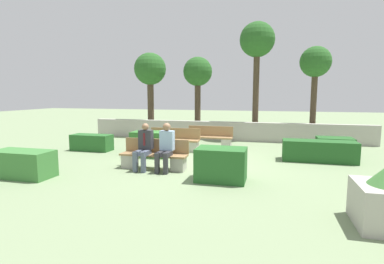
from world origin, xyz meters
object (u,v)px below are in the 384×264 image
object	(u,v)px
person_seated_man	(144,145)
person_seated_woman	(166,145)
tree_center_left	(198,74)
bench_front	(154,157)
tree_rightmost	(315,65)
tree_center_right	(257,44)
bench_right_side	(210,139)
tree_leftmost	(150,71)
bench_left_side	(174,142)

from	to	relation	value
person_seated_man	person_seated_woman	size ratio (longest dim) A/B	0.98
tree_center_left	person_seated_man	bearing A→B (deg)	-87.92
bench_front	tree_rightmost	bearing A→B (deg)	53.59
bench_front	tree_center_right	bearing A→B (deg)	69.58
bench_front	person_seated_woman	size ratio (longest dim) A/B	1.47
bench_right_side	tree_center_right	world-z (taller)	tree_center_right
bench_right_side	person_seated_man	xyz separation A→B (m)	(-1.06, -3.94, 0.39)
tree_leftmost	tree_rightmost	distance (m)	7.82
tree_center_right	tree_rightmost	xyz separation A→B (m)	(2.56, 0.22, -1.01)
person_seated_man	tree_leftmost	distance (m)	7.60
bench_left_side	tree_center_left	size ratio (longest dim) A/B	0.49
bench_left_side	bench_right_side	xyz separation A→B (m)	(1.16, 1.03, -0.01)
bench_right_side	person_seated_man	distance (m)	4.10
bench_right_side	tree_leftmost	distance (m)	5.41
person_seated_woman	tree_leftmost	world-z (taller)	tree_leftmost
tree_center_left	tree_center_right	distance (m)	3.28
bench_left_side	person_seated_woman	size ratio (longest dim) A/B	1.48
bench_left_side	person_seated_man	world-z (taller)	person_seated_man
person_seated_woman	bench_right_side	bearing A→B (deg)	83.83
tree_center_left	tree_rightmost	xyz separation A→B (m)	(5.50, -0.42, 0.27)
bench_front	tree_center_right	xyz separation A→B (m)	(2.44, 6.56, 4.07)
bench_front	tree_rightmost	size ratio (longest dim) A/B	0.46
tree_center_right	tree_leftmost	bearing A→B (deg)	-179.78
person_seated_woman	bench_front	bearing A→B (deg)	160.83
bench_front	person_seated_man	world-z (taller)	person_seated_man
tree_leftmost	tree_center_left	xyz separation A→B (m)	(2.31, 0.66, -0.14)
person_seated_man	tree_center_left	distance (m)	7.73
bench_front	tree_center_right	size ratio (longest dim) A/B	0.36
person_seated_woman	tree_leftmost	xyz separation A→B (m)	(-3.21, 6.68, 2.52)
tree_rightmost	bench_left_side	bearing A→B (deg)	-143.06
tree_leftmost	person_seated_man	bearing A→B (deg)	-68.91
tree_center_right	bench_left_side	bearing A→B (deg)	-126.22
person_seated_man	person_seated_woman	distance (m)	0.64
bench_left_side	tree_rightmost	distance (m)	7.34
bench_left_side	tree_center_left	xyz separation A→B (m)	(-0.17, 4.43, 2.78)
bench_front	bench_right_side	size ratio (longest dim) A/B	1.06
person_seated_woman	tree_leftmost	size ratio (longest dim) A/B	0.32
bench_left_side	tree_center_left	bearing A→B (deg)	99.52
bench_left_side	tree_center_right	xyz separation A→B (m)	(2.78, 3.79, 4.07)
person_seated_man	tree_center_left	world-z (taller)	tree_center_left
person_seated_woman	tree_rightmost	size ratio (longest dim) A/B	0.31
bench_front	person_seated_man	distance (m)	0.47
tree_rightmost	tree_center_right	bearing A→B (deg)	-175.11
bench_right_side	tree_rightmost	world-z (taller)	tree_rightmost
person_seated_woman	tree_center_left	world-z (taller)	tree_center_left
bench_left_side	tree_rightmost	xyz separation A→B (m)	(5.33, 4.01, 3.06)
bench_front	tree_center_left	distance (m)	7.74
bench_front	tree_rightmost	xyz separation A→B (m)	(5.00, 6.78, 3.06)
person_seated_man	bench_front	bearing A→B (deg)	30.92
bench_right_side	tree_rightmost	distance (m)	5.97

